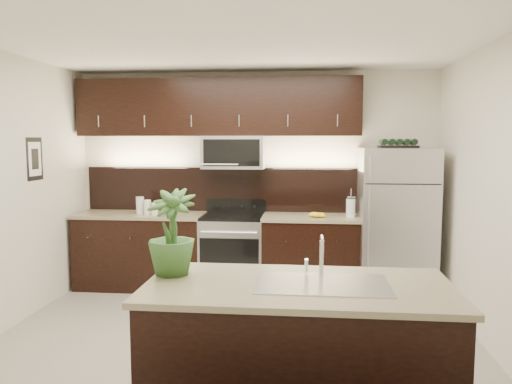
% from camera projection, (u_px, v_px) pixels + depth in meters
% --- Properties ---
extents(ground, '(4.50, 4.50, 0.00)m').
position_uv_depth(ground, '(233.00, 346.00, 4.51)').
color(ground, gray).
rests_on(ground, ground).
extents(room_walls, '(4.52, 4.02, 2.71)m').
position_uv_depth(room_walls, '(219.00, 158.00, 4.31)').
color(room_walls, beige).
rests_on(room_walls, ground).
extents(counter_run, '(3.51, 0.65, 0.94)m').
position_uv_depth(counter_run, '(217.00, 252.00, 6.18)').
color(counter_run, black).
rests_on(counter_run, ground).
extents(upper_fixtures, '(3.49, 0.40, 1.66)m').
position_uv_depth(upper_fixtures, '(220.00, 117.00, 6.15)').
color(upper_fixtures, black).
rests_on(upper_fixtures, counter_run).
extents(island, '(1.96, 0.96, 0.94)m').
position_uv_depth(island, '(298.00, 354.00, 3.22)').
color(island, black).
rests_on(island, ground).
extents(sink_faucet, '(0.84, 0.50, 0.28)m').
position_uv_depth(sink_faucet, '(322.00, 282.00, 3.17)').
color(sink_faucet, silver).
rests_on(sink_faucet, island).
extents(refrigerator, '(0.85, 0.77, 1.76)m').
position_uv_depth(refrigerator, '(396.00, 223.00, 5.86)').
color(refrigerator, '#B2B2B7').
rests_on(refrigerator, ground).
extents(wine_rack, '(0.43, 0.27, 0.10)m').
position_uv_depth(wine_rack, '(398.00, 144.00, 5.76)').
color(wine_rack, black).
rests_on(wine_rack, refrigerator).
extents(plant, '(0.35, 0.35, 0.58)m').
position_uv_depth(plant, '(172.00, 232.00, 3.37)').
color(plant, '#2D5622').
rests_on(plant, island).
extents(canisters, '(0.30, 0.18, 0.21)m').
position_uv_depth(canisters, '(146.00, 207.00, 6.12)').
color(canisters, silver).
rests_on(canisters, counter_run).
extents(french_press, '(0.11, 0.11, 0.33)m').
position_uv_depth(french_press, '(351.00, 207.00, 5.90)').
color(french_press, silver).
rests_on(french_press, counter_run).
extents(bananas, '(0.25, 0.22, 0.06)m').
position_uv_depth(bananas, '(314.00, 214.00, 5.93)').
color(bananas, yellow).
rests_on(bananas, counter_run).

